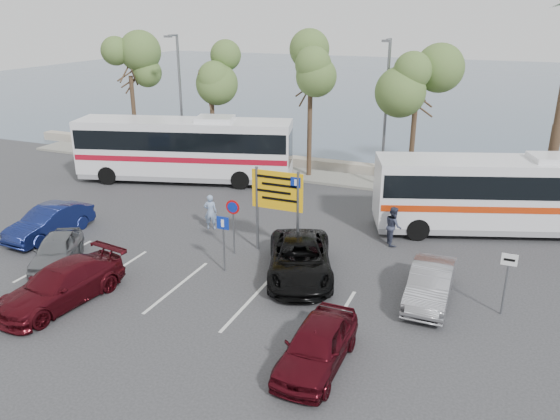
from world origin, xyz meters
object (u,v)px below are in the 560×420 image
at_px(car_maroon, 61,285).
at_px(car_silver_b, 430,284).
at_px(coach_bus_left, 185,151).
at_px(direction_sign, 277,197).
at_px(street_lamp_left, 180,94).
at_px(pedestrian_near, 210,212).
at_px(pedestrian_far, 393,226).
at_px(coach_bus_right, 507,197).
at_px(car_red, 317,345).
at_px(suv_black, 300,259).
at_px(car_silver_a, 57,250).
at_px(street_lamp_right, 386,107).
at_px(car_blue, 49,222).

distance_m(car_maroon, car_silver_b, 12.67).
xyz_separation_m(coach_bus_left, car_silver_b, (15.36, -9.00, -1.14)).
relative_size(direction_sign, car_maroon, 0.77).
height_order(street_lamp_left, pedestrian_near, street_lamp_left).
distance_m(pedestrian_near, pedestrian_far, 8.22).
bearing_deg(coach_bus_right, car_red, -109.86).
bearing_deg(coach_bus_left, suv_black, -40.43).
bearing_deg(car_silver_a, car_maroon, -70.84).
height_order(street_lamp_left, car_silver_a, street_lamp_left).
distance_m(street_lamp_right, car_silver_b, 13.41).
height_order(direction_sign, pedestrian_far, direction_sign).
bearing_deg(suv_black, car_silver_b, -21.27).
bearing_deg(car_silver_b, car_blue, -178.43).
relative_size(street_lamp_right, car_silver_b, 2.04).
height_order(car_silver_a, car_maroon, car_maroon).
height_order(street_lamp_left, street_lamp_right, same).
distance_m(street_lamp_left, car_red, 23.05).
relative_size(car_blue, pedestrian_far, 2.43).
bearing_deg(car_maroon, car_silver_a, 144.98).
distance_m(car_red, pedestrian_near, 11.17).
xyz_separation_m(car_silver_a, pedestrian_far, (11.86, 7.08, 0.24)).
bearing_deg(pedestrian_far, pedestrian_near, 74.61).
distance_m(direction_sign, car_red, 8.02).
distance_m(direction_sign, car_maroon, 8.66).
height_order(street_lamp_left, suv_black, street_lamp_left).
bearing_deg(car_silver_a, car_red, -38.34).
distance_m(street_lamp_left, car_silver_a, 15.64).
height_order(direction_sign, car_blue, direction_sign).
relative_size(coach_bus_right, car_blue, 2.84).
height_order(coach_bus_right, car_silver_b, coach_bus_right).
relative_size(direction_sign, car_blue, 0.87).
relative_size(car_silver_a, car_maroon, 0.76).
relative_size(coach_bus_left, car_red, 3.22).
distance_m(car_red, car_silver_b, 5.55).
distance_m(car_silver_b, pedestrian_near, 10.69).
relative_size(coach_bus_right, pedestrian_far, 6.92).
bearing_deg(street_lamp_left, car_maroon, -71.18).
relative_size(car_blue, suv_black, 0.82).
bearing_deg(street_lamp_right, suv_black, -91.71).
bearing_deg(coach_bus_left, street_lamp_left, 124.52).
height_order(street_lamp_left, coach_bus_left, street_lamp_left).
bearing_deg(car_blue, car_silver_b, 5.23).
distance_m(street_lamp_left, coach_bus_left, 4.62).
relative_size(car_maroon, suv_black, 0.92).
relative_size(direction_sign, car_silver_b, 0.92).
bearing_deg(street_lamp_left, pedestrian_near, -51.82).
bearing_deg(car_silver_a, car_silver_b, -16.28).
bearing_deg(street_lamp_right, car_silver_a, -123.09).
height_order(car_silver_b, pedestrian_near, pedestrian_near).
distance_m(coach_bus_right, car_silver_a, 19.29).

